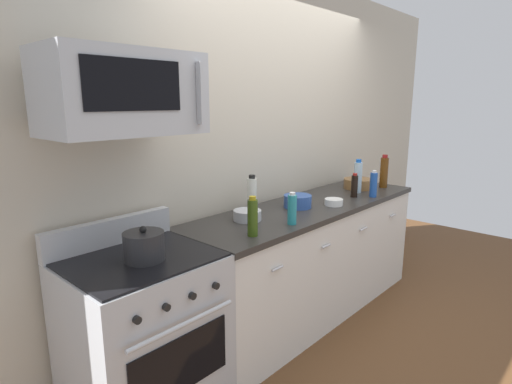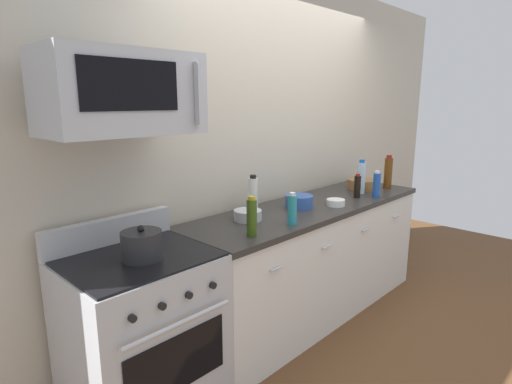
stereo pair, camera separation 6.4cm
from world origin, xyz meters
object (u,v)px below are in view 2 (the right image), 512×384
object	(u,v)px
stockpot	(142,245)
bottle_dish_soap	(292,209)
bottle_vinegar_white	(253,194)
bottle_olive_oil	(252,217)
microwave	(122,93)
bottle_soda_blue	(377,185)
bowl_steel_prep	(248,215)
bottle_water_clear	(361,177)
bowl_blue_mixing	(299,201)
bottle_soy_sauce_dark	(357,186)
bowl_wooden_salad	(362,184)
bottle_wine_amber	(388,173)
range_oven	(142,334)
bowl_white_ceramic	(336,202)

from	to	relation	value
stockpot	bottle_dish_soap	bearing A→B (deg)	-9.43
bottle_vinegar_white	bottle_olive_oil	bearing A→B (deg)	-136.55
microwave	bottle_soda_blue	size ratio (longest dim) A/B	3.30
bottle_olive_oil	bowl_steel_prep	distance (m)	0.34
bottle_vinegar_white	stockpot	world-z (taller)	bottle_vinegar_white
bottle_water_clear	bowl_steel_prep	bearing A→B (deg)	174.60
bowl_steel_prep	bowl_blue_mixing	bearing A→B (deg)	-4.71
bowl_blue_mixing	stockpot	distance (m)	1.39
bottle_soy_sauce_dark	bowl_wooden_salad	bearing A→B (deg)	23.19
bottle_dish_soap	bowl_blue_mixing	bearing A→B (deg)	32.09
bowl_wooden_salad	stockpot	bearing A→B (deg)	-178.20
bottle_soy_sauce_dark	microwave	bearing A→B (deg)	175.01
bottle_wine_amber	bottle_olive_oil	world-z (taller)	bottle_wine_amber
bottle_wine_amber	bottle_dish_soap	bearing A→B (deg)	-176.54
stockpot	bottle_soda_blue	bearing A→B (deg)	-5.11
bottle_wine_amber	bottle_vinegar_white	xyz separation A→B (m)	(-1.47, 0.32, -0.02)
bottle_water_clear	bottle_olive_oil	bearing A→B (deg)	-175.02
range_oven	bowl_steel_prep	xyz separation A→B (m)	(0.87, 0.06, 0.49)
bottle_soy_sauce_dark	bowl_blue_mixing	bearing A→B (deg)	166.37
bottle_soy_sauce_dark	bowl_steel_prep	distance (m)	1.12
bottle_olive_oil	bottle_vinegar_white	bearing A→B (deg)	43.45
bottle_water_clear	bowl_blue_mixing	xyz separation A→B (m)	(-0.77, 0.08, -0.09)
range_oven	bowl_wooden_salad	world-z (taller)	range_oven
bottle_olive_oil	bowl_white_ceramic	distance (m)	0.97
bowl_white_ceramic	bottle_vinegar_white	bearing A→B (deg)	149.18
microwave	bottle_wine_amber	bearing A→B (deg)	-3.93
bowl_white_ceramic	range_oven	bearing A→B (deg)	174.65
bottle_olive_oil	bowl_white_ceramic	bearing A→B (deg)	2.39
bowl_steel_prep	bottle_olive_oil	bearing A→B (deg)	-130.84
bottle_soda_blue	stockpot	distance (m)	2.11
bottle_vinegar_white	stockpot	size ratio (longest dim) A/B	1.32
bottle_water_clear	bowl_blue_mixing	bearing A→B (deg)	174.14
microwave	bottle_olive_oil	xyz separation A→B (m)	(0.66, -0.24, -0.71)
microwave	bowl_steel_prep	bearing A→B (deg)	0.91
bottle_vinegar_white	bowl_blue_mixing	distance (m)	0.38
bottle_water_clear	bottle_olive_oil	world-z (taller)	bottle_water_clear
bowl_blue_mixing	stockpot	xyz separation A→B (m)	(-1.38, -0.07, 0.03)
microwave	stockpot	distance (m)	0.76
bottle_soy_sauce_dark	bowl_white_ceramic	distance (m)	0.36
bowl_wooden_salad	bowl_steel_prep	xyz separation A→B (m)	(-1.45, 0.04, -0.01)
range_oven	bottle_olive_oil	distance (m)	0.89
bowl_wooden_salad	bowl_white_ceramic	size ratio (longest dim) A/B	1.93
bowl_steel_prep	bottle_wine_amber	bearing A→B (deg)	-6.48
bottle_water_clear	bottle_soda_blue	world-z (taller)	bottle_water_clear
bottle_soy_sauce_dark	bowl_steel_prep	xyz separation A→B (m)	(-1.11, 0.19, -0.06)
bottle_soda_blue	bowl_steel_prep	distance (m)	1.26
bottle_wine_amber	bottle_olive_oil	xyz separation A→B (m)	(-1.87, -0.06, -0.03)
bottle_soy_sauce_dark	stockpot	bearing A→B (deg)	177.84
bowl_wooden_salad	bowl_white_ceramic	world-z (taller)	bowl_wooden_salad
microwave	bowl_steel_prep	size ratio (longest dim) A/B	3.91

